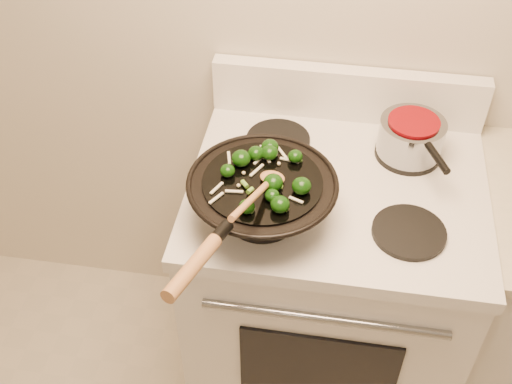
# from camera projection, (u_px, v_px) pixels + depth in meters

# --- Properties ---
(stove) EXTENTS (0.78, 0.67, 1.08)m
(stove) POSITION_uv_depth(u_px,v_px,m) (326.00, 289.00, 2.00)
(stove) COLOR white
(stove) RESTS_ON ground
(wok) EXTENTS (0.36, 0.59, 0.18)m
(wok) POSITION_uv_depth(u_px,v_px,m) (261.00, 197.00, 1.54)
(wok) COLOR black
(wok) RESTS_ON stove
(stirfry) EXTENTS (0.23, 0.25, 0.04)m
(stirfry) POSITION_uv_depth(u_px,v_px,m) (267.00, 171.00, 1.51)
(stirfry) COLOR black
(stirfry) RESTS_ON wok
(wooden_spoon) EXTENTS (0.09, 0.27, 0.11)m
(wooden_spoon) POSITION_uv_depth(u_px,v_px,m) (262.00, 189.00, 1.44)
(wooden_spoon) COLOR #AE7444
(wooden_spoon) RESTS_ON wok
(saucepan) EXTENTS (0.18, 0.27, 0.10)m
(saucepan) POSITION_uv_depth(u_px,v_px,m) (411.00, 137.00, 1.72)
(saucepan) COLOR gray
(saucepan) RESTS_ON stove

